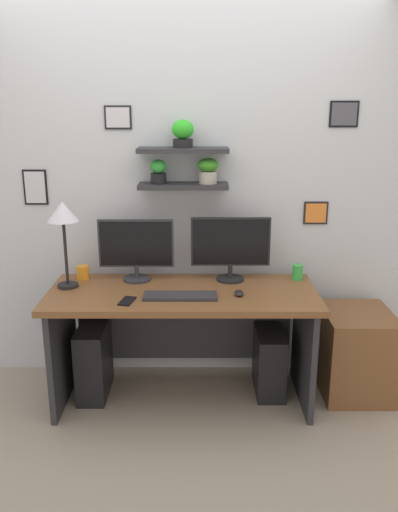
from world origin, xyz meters
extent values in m
plane|color=gray|center=(0.00, 0.00, 0.00)|extent=(8.00, 8.00, 0.00)
cube|color=silver|center=(0.00, 0.44, 1.35)|extent=(4.40, 0.04, 2.70)
cube|color=#2D2D33|center=(0.00, 0.32, 1.36)|extent=(0.58, 0.20, 0.03)
cube|color=#2D2D33|center=(0.00, 0.32, 1.58)|extent=(0.58, 0.20, 0.03)
cylinder|color=black|center=(-0.16, 0.32, 1.40)|extent=(0.10, 0.10, 0.07)
ellipsoid|color=green|center=(-0.16, 0.32, 1.48)|extent=(0.10, 0.10, 0.09)
cylinder|color=#B2A899|center=(0.16, 0.32, 1.41)|extent=(0.11, 0.11, 0.08)
ellipsoid|color=#399326|center=(0.16, 0.32, 1.49)|extent=(0.14, 0.14, 0.08)
cylinder|color=black|center=(0.00, 0.32, 1.62)|extent=(0.13, 0.13, 0.05)
ellipsoid|color=green|center=(0.00, 0.32, 1.71)|extent=(0.14, 0.14, 0.12)
cube|color=black|center=(-0.99, 0.42, 1.33)|extent=(0.16, 0.02, 0.23)
cube|color=silver|center=(-0.99, 0.41, 1.33)|extent=(0.13, 0.00, 0.21)
cube|color=black|center=(0.89, 0.42, 1.16)|extent=(0.16, 0.02, 0.15)
cube|color=orange|center=(0.89, 0.41, 1.16)|extent=(0.14, 0.00, 0.13)
cube|color=black|center=(-0.42, 0.42, 1.78)|extent=(0.17, 0.02, 0.15)
cube|color=silver|center=(-0.42, 0.41, 1.78)|extent=(0.15, 0.00, 0.12)
cube|color=black|center=(1.03, 0.42, 1.80)|extent=(0.19, 0.02, 0.17)
cube|color=#4C4C56|center=(1.03, 0.41, 1.80)|extent=(0.16, 0.00, 0.14)
cube|color=brown|center=(0.00, 0.00, 0.73)|extent=(1.67, 0.68, 0.04)
cube|color=#2D2D33|center=(-0.77, 0.00, 0.35)|extent=(0.04, 0.62, 0.71)
cube|color=#2D2D33|center=(0.77, 0.00, 0.35)|extent=(0.04, 0.62, 0.71)
cube|color=#2D2D33|center=(0.00, 0.30, 0.39)|extent=(1.47, 0.02, 0.50)
cylinder|color=#2D2D33|center=(-0.31, 0.21, 0.76)|extent=(0.18, 0.18, 0.02)
cylinder|color=#2D2D33|center=(-0.31, 0.21, 0.81)|extent=(0.03, 0.03, 0.09)
cube|color=#2D2D33|center=(-0.31, 0.22, 1.00)|extent=(0.49, 0.02, 0.31)
cube|color=black|center=(-0.31, 0.21, 1.00)|extent=(0.46, 0.00, 0.29)
cylinder|color=black|center=(0.31, 0.21, 0.76)|extent=(0.18, 0.18, 0.02)
cylinder|color=black|center=(0.31, 0.21, 0.81)|extent=(0.03, 0.03, 0.10)
cube|color=black|center=(0.31, 0.22, 1.01)|extent=(0.51, 0.02, 0.32)
cube|color=black|center=(0.31, 0.21, 1.01)|extent=(0.49, 0.00, 0.30)
cube|color=#2D2D33|center=(-0.01, -0.12, 0.76)|extent=(0.44, 0.14, 0.02)
ellipsoid|color=black|center=(0.34, -0.08, 0.77)|extent=(0.06, 0.09, 0.03)
cylinder|color=black|center=(-0.73, 0.08, 0.76)|extent=(0.13, 0.13, 0.02)
cylinder|color=black|center=(-0.73, 0.08, 0.97)|extent=(0.02, 0.02, 0.40)
cone|color=silver|center=(-0.73, 0.08, 1.24)|extent=(0.19, 0.19, 0.12)
cube|color=black|center=(-0.32, -0.19, 0.76)|extent=(0.10, 0.15, 0.01)
cylinder|color=orange|center=(-0.67, 0.23, 0.80)|extent=(0.08, 0.08, 0.09)
cylinder|color=green|center=(0.75, 0.22, 0.80)|extent=(0.07, 0.07, 0.10)
cube|color=brown|center=(1.14, 0.09, 0.28)|extent=(0.44, 0.50, 0.57)
cube|color=black|center=(-0.59, 0.07, 0.24)|extent=(0.18, 0.40, 0.48)
cube|color=black|center=(0.57, 0.11, 0.21)|extent=(0.18, 0.40, 0.43)
camera|label=1|loc=(0.10, -3.05, 1.86)|focal=36.73mm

